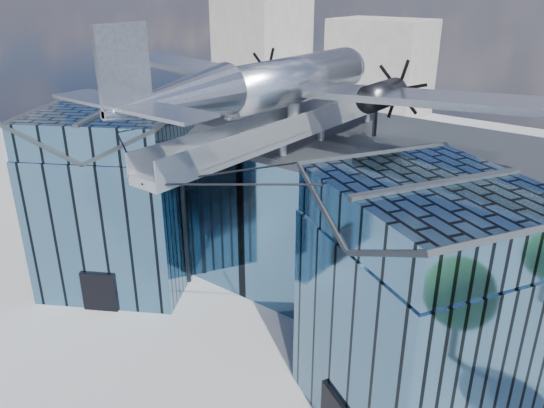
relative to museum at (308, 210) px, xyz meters
The scene contains 5 objects.
ground_plane 8.03m from the museum, 90.00° to the right, with size 120.00×120.00×0.00m, color gray.
museum is the anchor object (origin of this frame).
bg_towers 44.92m from the museum, 88.14° to the left, with size 77.00×24.50×26.00m.
tree_plaza_w 18.88m from the museum, 167.21° to the right, with size 4.30×4.30×5.64m.
tree_side_w 33.18m from the museum, behind, with size 4.00×4.00×5.85m.
Camera 1 is at (17.10, -20.25, 18.98)m, focal length 35.00 mm.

